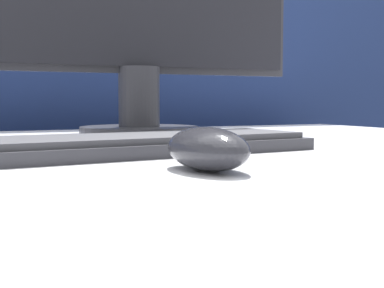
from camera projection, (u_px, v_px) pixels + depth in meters
partition_panel at (25, 195)px, 1.33m from camera, size 5.00×0.03×1.14m
computer_mouse_near at (207, 149)px, 0.51m from camera, size 0.07×0.12×0.04m
keyboard at (149, 144)px, 0.68m from camera, size 0.44×0.19×0.02m
monitor at (138, 2)px, 0.96m from camera, size 0.62×0.22×0.46m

